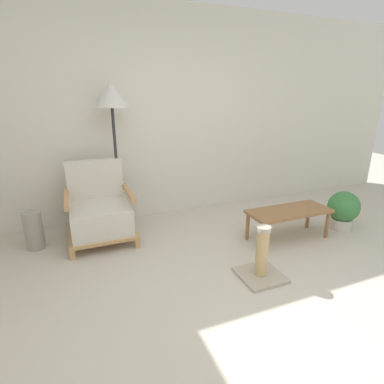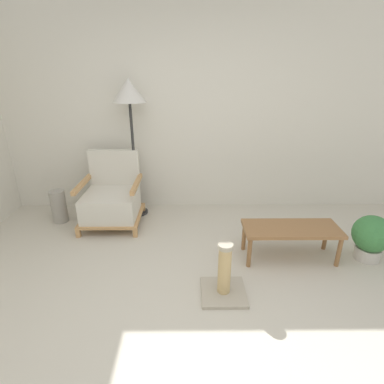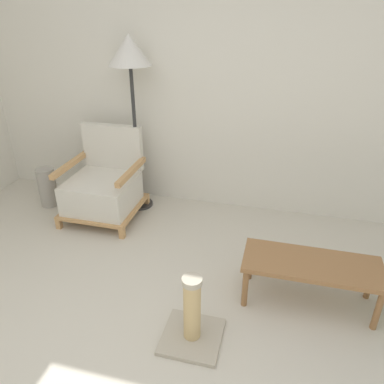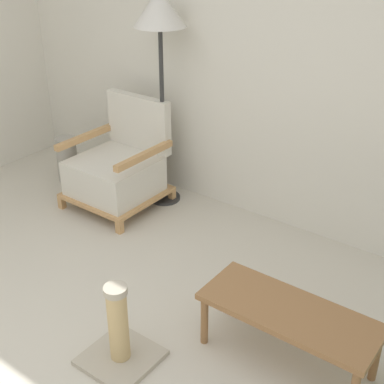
% 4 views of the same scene
% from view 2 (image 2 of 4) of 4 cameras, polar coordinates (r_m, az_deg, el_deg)
% --- Properties ---
extents(ground_plane, '(14.00, 14.00, 0.00)m').
position_cam_2_polar(ground_plane, '(2.43, -0.50, -26.82)').
color(ground_plane, beige).
extents(wall_back, '(8.00, 0.06, 2.70)m').
position_cam_2_polar(wall_back, '(4.05, -0.59, 15.37)').
color(wall_back, silver).
rests_on(wall_back, ground_plane).
extents(armchair, '(0.72, 0.71, 0.89)m').
position_cam_2_polar(armchair, '(3.89, -15.02, -1.39)').
color(armchair, tan).
rests_on(armchair, ground_plane).
extents(floor_lamp, '(0.41, 0.41, 1.75)m').
position_cam_2_polar(floor_lamp, '(3.82, -11.83, 17.10)').
color(floor_lamp, '#2D2D2D').
rests_on(floor_lamp, ground_plane).
extents(coffee_table, '(0.97, 0.39, 0.36)m').
position_cam_2_polar(coffee_table, '(3.23, 18.36, -7.09)').
color(coffee_table, olive).
rests_on(coffee_table, ground_plane).
extents(vase, '(0.19, 0.19, 0.42)m').
position_cam_2_polar(vase, '(4.21, -24.03, -2.50)').
color(vase, '#9E998E').
rests_on(vase, ground_plane).
extents(potted_plant, '(0.38, 0.38, 0.48)m').
position_cam_2_polar(potted_plant, '(3.58, 30.98, -7.26)').
color(potted_plant, beige).
rests_on(potted_plant, ground_plane).
extents(scratching_post, '(0.39, 0.39, 0.51)m').
position_cam_2_polar(scratching_post, '(2.70, 6.11, -16.04)').
color(scratching_post, '#B2A893').
rests_on(scratching_post, ground_plane).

